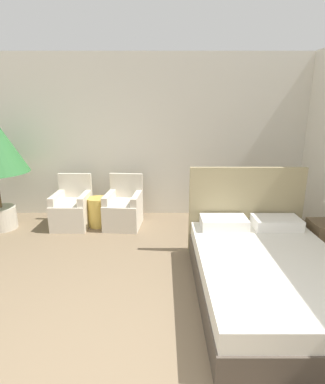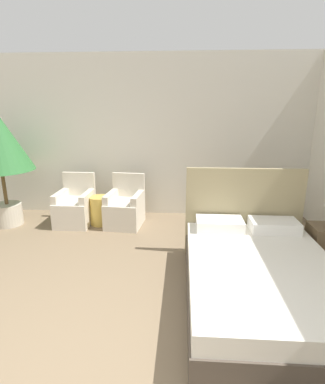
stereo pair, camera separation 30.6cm
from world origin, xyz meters
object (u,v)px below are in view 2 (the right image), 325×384
object	(u,v)px
bed	(259,275)
armchair_near_window_left	(75,209)
side_table	(100,210)
armchair_near_window_right	(125,210)

from	to	relation	value
bed	armchair_near_window_left	bearing A→B (deg)	143.80
armchair_near_window_left	side_table	xyz separation A→B (m)	(0.44, 0.01, -0.03)
side_table	armchair_near_window_left	bearing A→B (deg)	-179.25
bed	armchair_near_window_left	distance (m)	3.33
armchair_near_window_left	armchair_near_window_right	xyz separation A→B (m)	(0.88, -0.00, 0.00)
armchair_near_window_right	side_table	bearing A→B (deg)	-175.21
bed	armchair_near_window_right	size ratio (longest dim) A/B	2.55
side_table	armchair_near_window_right	bearing A→B (deg)	-0.76
armchair_near_window_left	armchair_near_window_right	size ratio (longest dim) A/B	1.00
bed	armchair_near_window_right	distance (m)	2.67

